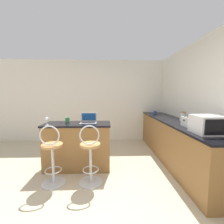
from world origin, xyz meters
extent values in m
plane|color=#BCAD8E|center=(0.00, 0.00, 0.00)|extent=(20.00, 20.00, 0.00)
cube|color=silver|center=(0.00, 2.76, 1.30)|extent=(12.00, 0.06, 2.60)
cube|color=olive|center=(-0.27, 0.86, 0.45)|extent=(1.29, 0.54, 0.90)
cube|color=black|center=(-0.27, 0.86, 0.91)|extent=(1.32, 0.57, 0.03)
cube|color=olive|center=(1.84, 1.12, 0.45)|extent=(0.60, 3.23, 0.90)
cube|color=black|center=(1.84, 1.12, 0.91)|extent=(0.63, 3.26, 0.03)
cylinder|color=silver|center=(-0.58, 0.30, 0.01)|extent=(0.40, 0.40, 0.02)
cylinder|color=silver|center=(-0.58, 0.30, 0.34)|extent=(0.04, 0.04, 0.65)
torus|color=silver|center=(-0.58, 0.30, 0.24)|extent=(0.28, 0.28, 0.02)
cylinder|color=#B7844C|center=(-0.58, 0.30, 0.67)|extent=(0.34, 0.34, 0.04)
torus|color=silver|center=(-0.58, 0.21, 0.86)|extent=(0.32, 0.02, 0.32)
cylinder|color=silver|center=(0.05, 0.30, 0.01)|extent=(0.40, 0.40, 0.02)
cylinder|color=silver|center=(0.05, 0.30, 0.34)|extent=(0.04, 0.04, 0.65)
torus|color=silver|center=(0.05, 0.30, 0.24)|extent=(0.28, 0.28, 0.02)
cylinder|color=#B7844C|center=(0.05, 0.30, 0.67)|extent=(0.34, 0.34, 0.04)
torus|color=silver|center=(0.05, 0.21, 0.86)|extent=(0.32, 0.02, 0.32)
cube|color=silver|center=(-0.05, 0.88, 0.94)|extent=(0.33, 0.21, 0.01)
cube|color=black|center=(-0.05, 0.87, 0.94)|extent=(0.28, 0.11, 0.00)
cube|color=silver|center=(-0.05, 0.99, 1.04)|extent=(0.33, 0.07, 0.19)
cube|color=#19478C|center=(-0.05, 0.99, 1.04)|extent=(0.29, 0.06, 0.16)
cube|color=silver|center=(1.85, -0.01, 1.07)|extent=(0.47, 0.37, 0.27)
cube|color=black|center=(1.81, -0.20, 1.07)|extent=(0.33, 0.01, 0.22)
cube|color=silver|center=(1.81, 0.47, 1.02)|extent=(0.16, 0.27, 0.17)
cube|color=black|center=(1.77, 0.47, 1.10)|extent=(0.04, 0.19, 0.00)
cube|color=black|center=(1.84, 0.47, 1.10)|extent=(0.04, 0.19, 0.00)
cube|color=black|center=(1.71, 0.47, 1.05)|extent=(0.02, 0.02, 0.02)
cylinder|color=#2D51AD|center=(1.77, 2.29, 0.98)|extent=(0.08, 0.08, 0.09)
torus|color=#2D51AD|center=(1.82, 2.29, 0.98)|extent=(0.01, 0.06, 0.06)
cylinder|color=silver|center=(-0.80, 0.68, 0.93)|extent=(0.07, 0.07, 0.00)
cylinder|color=silver|center=(-0.80, 0.68, 0.98)|extent=(0.01, 0.01, 0.09)
sphere|color=silver|center=(-0.80, 0.68, 1.05)|extent=(0.07, 0.07, 0.07)
cylinder|color=#338447|center=(-0.52, 1.06, 0.98)|extent=(0.07, 0.07, 0.09)
torus|color=#338447|center=(-0.47, 1.06, 0.98)|extent=(0.01, 0.06, 0.06)
cylinder|color=silver|center=(1.99, 1.06, 1.02)|extent=(0.11, 0.11, 0.18)
cylinder|color=olive|center=(1.99, 1.06, 1.12)|extent=(0.12, 0.12, 0.02)
camera|label=1|loc=(0.32, -2.13, 1.50)|focal=24.00mm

